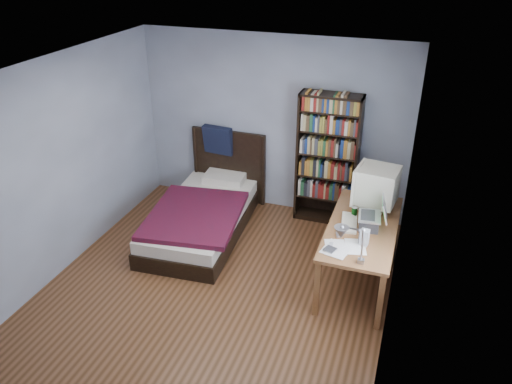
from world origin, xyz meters
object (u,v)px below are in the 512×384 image
laptop (371,220)px  desk_lamp (345,235)px  desk (366,229)px  crt_monitor (376,186)px  soda_can (354,212)px  keyboard (349,223)px  speaker (364,237)px  bed (204,213)px  bookshelf (327,160)px

laptop → desk_lamp: 1.18m
desk → crt_monitor: crt_monitor is taller
soda_can → desk_lamp: bearing=-86.4°
keyboard → speaker: (0.22, -0.36, 0.07)m
desk → crt_monitor: 0.62m
desk → keyboard: 0.59m
desk → bed: 2.17m
desk → desk_lamp: (-0.05, -1.57, 0.85)m
keyboard → soda_can: bearing=75.2°
desk_lamp → keyboard: bearing=95.5°
crt_monitor → bed: size_ratio=0.24×
crt_monitor → desk: bearing=163.9°
crt_monitor → speaker: 0.84m
keyboard → speaker: bearing=-66.7°
speaker → laptop: bearing=93.7°
laptop → desk_lamp: size_ratio=0.57×
crt_monitor → bed: 2.35m
desk → bed: (-2.16, -0.02, -0.16)m
desk → crt_monitor: size_ratio=3.06×
desk → desk_lamp: desk_lamp is taller
desk_lamp → bookshelf: bookshelf is taller
desk → laptop: 0.64m
laptop → bookshelf: size_ratio=0.21×
soda_can → crt_monitor: bearing=55.4°
crt_monitor → keyboard: bearing=-114.5°
desk_lamp → bed: 2.81m
desk → speaker: (0.06, -0.83, 0.40)m
desk → bookshelf: bookshelf is taller
desk_lamp → bed: (-2.12, 1.55, -1.02)m
keyboard → soda_can: 0.19m
desk → soda_can: size_ratio=14.06×
desk → keyboard: size_ratio=3.80×
crt_monitor → bed: crt_monitor is taller
desk_lamp → speaker: size_ratio=3.83×
crt_monitor → desk_lamp: (-0.10, -1.55, 0.24)m
laptop → soda_can: 0.30m
crt_monitor → bookshelf: 1.09m
bookshelf → desk_lamp: bearing=-75.1°
crt_monitor → desk_lamp: size_ratio=0.80×
desk → keyboard: keyboard is taller
desk_lamp → crt_monitor: bearing=86.3°
soda_can → bed: bearing=172.7°
bookshelf → bed: bearing=-151.4°
laptop → speaker: laptop is taller
bookshelf → desk: bearing=-49.5°
speaker → crt_monitor: bearing=97.5°
soda_can → bed: bed is taller
desk → desk_lamp: 1.79m
soda_can → speaker: bearing=-70.7°
crt_monitor → laptop: crt_monitor is taller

